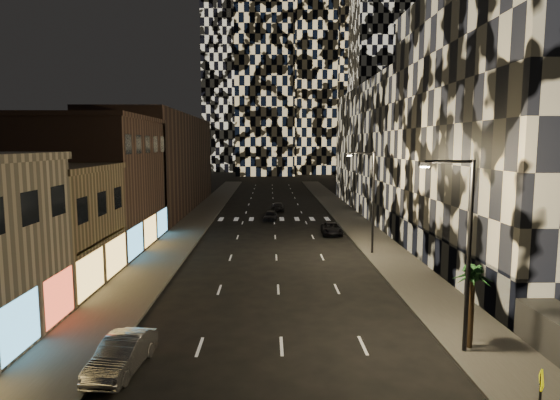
{
  "coord_description": "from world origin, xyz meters",
  "views": [
    {
      "loc": [
        -0.55,
        -10.83,
        9.84
      ],
      "look_at": [
        0.14,
        21.07,
        6.0
      ],
      "focal_mm": 30.0,
      "sensor_mm": 36.0,
      "label": 1
    }
  ],
  "objects_px": {
    "car_dark_midlane": "(270,216)",
    "ped_sign": "(540,392)",
    "streetlight_near": "(464,242)",
    "car_silver_parked": "(122,354)",
    "car_dark_rightlane": "(332,229)",
    "car_dark_oncoming": "(278,207)",
    "palm_tree": "(473,280)",
    "streetlight_far": "(371,195)"
  },
  "relations": [
    {
      "from": "car_dark_midlane",
      "to": "streetlight_near",
      "type": "bearing_deg",
      "value": -70.13
    },
    {
      "from": "car_silver_parked",
      "to": "car_dark_rightlane",
      "type": "relative_size",
      "value": 1.0
    },
    {
      "from": "streetlight_near",
      "to": "car_dark_midlane",
      "type": "height_order",
      "value": "streetlight_near"
    },
    {
      "from": "car_dark_rightlane",
      "to": "palm_tree",
      "type": "distance_m",
      "value": 29.12
    },
    {
      "from": "ped_sign",
      "to": "palm_tree",
      "type": "height_order",
      "value": "palm_tree"
    },
    {
      "from": "car_silver_parked",
      "to": "palm_tree",
      "type": "height_order",
      "value": "palm_tree"
    },
    {
      "from": "streetlight_near",
      "to": "car_dark_rightlane",
      "type": "distance_m",
      "value": 29.67
    },
    {
      "from": "car_dark_midlane",
      "to": "palm_tree",
      "type": "bearing_deg",
      "value": -69.1
    },
    {
      "from": "streetlight_far",
      "to": "car_dark_midlane",
      "type": "relative_size",
      "value": 2.36
    },
    {
      "from": "streetlight_near",
      "to": "palm_tree",
      "type": "distance_m",
      "value": 2.04
    },
    {
      "from": "car_dark_oncoming",
      "to": "palm_tree",
      "type": "relative_size",
      "value": 1.11
    },
    {
      "from": "ped_sign",
      "to": "streetlight_near",
      "type": "bearing_deg",
      "value": 112.79
    },
    {
      "from": "car_dark_midlane",
      "to": "car_dark_rightlane",
      "type": "relative_size",
      "value": 0.83
    },
    {
      "from": "car_silver_parked",
      "to": "car_dark_midlane",
      "type": "bearing_deg",
      "value": 87.83
    },
    {
      "from": "car_dark_oncoming",
      "to": "car_dark_rightlane",
      "type": "bearing_deg",
      "value": 107.74
    },
    {
      "from": "streetlight_near",
      "to": "car_silver_parked",
      "type": "distance_m",
      "value": 16.1
    },
    {
      "from": "streetlight_far",
      "to": "ped_sign",
      "type": "bearing_deg",
      "value": -90.12
    },
    {
      "from": "car_dark_oncoming",
      "to": "streetlight_far",
      "type": "bearing_deg",
      "value": 106.46
    },
    {
      "from": "streetlight_near",
      "to": "streetlight_far",
      "type": "xyz_separation_m",
      "value": [
        0.0,
        20.0,
        0.0
      ]
    },
    {
      "from": "streetlight_near",
      "to": "ped_sign",
      "type": "relative_size",
      "value": 3.74
    },
    {
      "from": "streetlight_far",
      "to": "ped_sign",
      "type": "height_order",
      "value": "streetlight_far"
    },
    {
      "from": "streetlight_near",
      "to": "car_dark_midlane",
      "type": "bearing_deg",
      "value": 102.87
    },
    {
      "from": "streetlight_near",
      "to": "car_silver_parked",
      "type": "bearing_deg",
      "value": -174.98
    },
    {
      "from": "car_silver_parked",
      "to": "palm_tree",
      "type": "xyz_separation_m",
      "value": [
        16.01,
        1.72,
        2.7
      ]
    },
    {
      "from": "streetlight_near",
      "to": "car_silver_parked",
      "type": "xyz_separation_m",
      "value": [
        -15.36,
        -1.35,
        -4.6
      ]
    },
    {
      "from": "car_dark_rightlane",
      "to": "car_silver_parked",
      "type": "bearing_deg",
      "value": -111.78
    },
    {
      "from": "palm_tree",
      "to": "streetlight_near",
      "type": "bearing_deg",
      "value": -150.31
    },
    {
      "from": "streetlight_far",
      "to": "car_dark_rightlane",
      "type": "height_order",
      "value": "streetlight_far"
    },
    {
      "from": "ped_sign",
      "to": "streetlight_far",
      "type": "bearing_deg",
      "value": 113.16
    },
    {
      "from": "car_dark_rightlane",
      "to": "palm_tree",
      "type": "bearing_deg",
      "value": -82.85
    },
    {
      "from": "car_dark_rightlane",
      "to": "ped_sign",
      "type": "bearing_deg",
      "value": -85.05
    },
    {
      "from": "ped_sign",
      "to": "palm_tree",
      "type": "xyz_separation_m",
      "value": [
        0.7,
        6.95,
        1.69
      ]
    },
    {
      "from": "streetlight_far",
      "to": "car_dark_rightlane",
      "type": "xyz_separation_m",
      "value": [
        -2.17,
        9.22,
        -4.72
      ]
    },
    {
      "from": "car_silver_parked",
      "to": "car_dark_midlane",
      "type": "relative_size",
      "value": 1.19
    },
    {
      "from": "car_dark_rightlane",
      "to": "car_dark_oncoming",
      "type": "bearing_deg",
      "value": 108.65
    },
    {
      "from": "car_dark_midlane",
      "to": "ped_sign",
      "type": "height_order",
      "value": "ped_sign"
    },
    {
      "from": "streetlight_near",
      "to": "car_dark_midlane",
      "type": "relative_size",
      "value": 2.36
    },
    {
      "from": "streetlight_far",
      "to": "car_dark_rightlane",
      "type": "bearing_deg",
      "value": 103.25
    },
    {
      "from": "car_silver_parked",
      "to": "car_dark_oncoming",
      "type": "xyz_separation_m",
      "value": [
        7.62,
        48.7,
        -0.1
      ]
    },
    {
      "from": "streetlight_far",
      "to": "car_dark_oncoming",
      "type": "xyz_separation_m",
      "value": [
        -7.74,
        27.35,
        -4.71
      ]
    },
    {
      "from": "car_dark_midlane",
      "to": "car_dark_oncoming",
      "type": "distance_m",
      "value": 8.66
    },
    {
      "from": "streetlight_far",
      "to": "car_silver_parked",
      "type": "relative_size",
      "value": 1.98
    }
  ]
}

